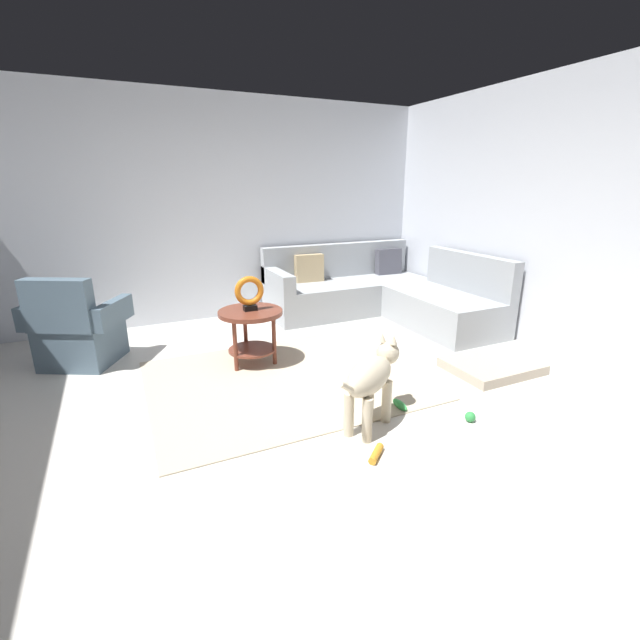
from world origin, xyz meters
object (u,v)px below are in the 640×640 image
armchair (78,332)px  dog_toy_bone (400,405)px  torus_sculpture (249,293)px  side_table (251,323)px  dog_toy_ball (470,417)px  sectional_couch (381,295)px  dog (372,377)px  dog_bed_mat (492,366)px  dog_toy_rope (376,454)px

armchair → dog_toy_bone: size_ratio=5.48×
dog_toy_bone → torus_sculpture: bearing=120.5°
side_table → dog_toy_ball: 2.09m
dog_toy_bone → side_table: bearing=120.5°
sectional_couch → dog_toy_bone: 2.50m
dog → dog_toy_bone: bearing=76.7°
dog_toy_ball → dog_toy_bone: (-0.35, 0.38, -0.01)m
armchair → dog_toy_ball: bearing=-14.8°
side_table → torus_sculpture: bearing=0.0°
dog_toy_ball → dog_toy_bone: size_ratio=0.42×
torus_sculpture → dog_toy_bone: 1.69m
dog → dog_toy_bone: 0.50m
torus_sculpture → dog_toy_ball: torus_sculpture is taller
armchair → dog_toy_bone: 3.06m
dog_bed_mat → dog_toy_ball: dog_bed_mat is taller
sectional_couch → dog_bed_mat: size_ratio=2.81×
side_table → dog_toy_bone: 1.59m
side_table → dog: size_ratio=0.81×
torus_sculpture → dog_toy_rope: size_ratio=1.75×
dog_bed_mat → dog: dog is taller
dog → dog_toy_rope: (-0.17, -0.35, -0.35)m
sectional_couch → dog: bearing=-123.9°
sectional_couch → side_table: 2.16m
armchair → dog_toy_rope: size_ratio=5.29×
armchair → dog_toy_ball: size_ratio=12.91×
dog_bed_mat → torus_sculpture: bearing=151.0°
dog_bed_mat → armchair: bearing=152.7°
armchair → torus_sculpture: bearing=2.7°
dog_toy_rope → dog_toy_bone: dog_toy_bone is taller
dog → side_table: bearing=164.8°
dog → sectional_couch: bearing=113.7°
side_table → dog_bed_mat: side_table is taller
sectional_couch → dog_toy_ball: 2.71m
armchair → dog_toy_ball: (2.63, -2.41, -0.28)m
dog_toy_ball → dog_toy_bone: bearing=132.6°
side_table → dog_toy_rope: side_table is taller
torus_sculpture → dog_toy_bone: size_ratio=1.81×
dog_toy_rope → dog_toy_bone: size_ratio=1.04×
dog → dog_toy_bone: (0.34, 0.12, -0.35)m
armchair → dog: armchair is taller
armchair → torus_sculpture: size_ratio=3.03×
armchair → dog_toy_bone: bearing=-14.0°
armchair → side_table: armchair is taller
dog_toy_ball → dog_bed_mat: bearing=36.1°
dog_toy_bone → dog: bearing=-160.9°
armchair → dog_toy_bone: armchair is taller
dog → dog_toy_ball: bearing=36.5°
dog_toy_ball → side_table: bearing=123.6°
torus_sculpture → dog_toy_ball: 2.16m
sectional_couch → torus_sculpture: bearing=-156.9°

